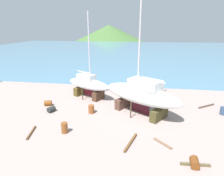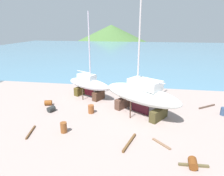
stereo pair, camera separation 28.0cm
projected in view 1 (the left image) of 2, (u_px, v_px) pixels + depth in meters
The scene contains 17 objects.
ground_plane at pixel (138, 122), 19.08m from camera, with size 45.63×45.63×0.00m, color gray.
sea_water at pixel (142, 51), 71.61m from camera, with size 136.05×88.67×0.01m, color teal.
headland_hill at pixel (109, 38), 148.43m from camera, with size 83.49×83.49×19.38m, color #466C35.
sailboat_far_slipway at pixel (141, 94), 20.45m from camera, with size 9.15×7.55×15.52m.
sailboat_mid_port at pixel (88, 84), 25.18m from camera, with size 6.70×4.82×10.54m.
worker at pixel (160, 90), 25.61m from camera, with size 0.37×0.49×1.72m.
barrel_rust_mid at pixel (51, 109), 21.23m from camera, with size 0.60×0.60×0.77m, color #292C2C.
barrel_rust_far at pixel (48, 103), 22.92m from camera, with size 0.61×0.61×0.79m, color brown.
barrel_rust_near at pixel (65, 128), 17.03m from camera, with size 0.56×0.56×0.94m, color brown.
barrel_tar_black at pixel (195, 163), 12.99m from camera, with size 0.57×0.57×0.87m, color brown.
barrel_ochre at pixel (223, 111), 20.55m from camera, with size 0.56×0.56×0.84m, color #314867.
barrel_tipped_center at pixel (91, 109), 20.89m from camera, with size 0.62×0.62×0.90m, color brown.
timber_plank_far at pixel (195, 165), 13.10m from camera, with size 1.96×0.17×0.15m, color brown.
timber_short_skew at pixel (31, 133), 17.02m from camera, with size 2.17×0.12×0.15m, color brown.
timber_long_fore at pixel (162, 143), 15.51m from camera, with size 1.78×0.20×0.10m, color brown.
timber_plank_near at pixel (206, 106), 22.62m from camera, with size 2.51×0.13×0.17m, color brown.
timber_short_cross at pixel (131, 142), 15.56m from camera, with size 2.67×0.17×0.19m, color brown.
Camera 1 is at (0.08, -19.75, 8.91)m, focal length 31.55 mm.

